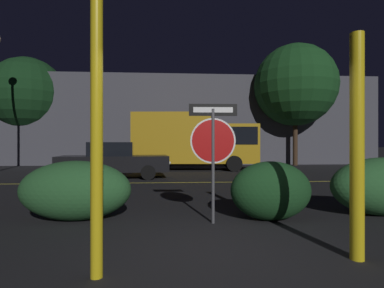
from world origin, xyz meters
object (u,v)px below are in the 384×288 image
object	(u,v)px
delivery_truck	(196,140)
tree_1	(28,95)
stop_sign	(213,140)
hedge_bush_3	(383,186)
tree_0	(295,85)
passing_car_2	(114,161)
yellow_pole_right	(357,146)
hedge_bush_2	(271,191)
yellow_pole_left	(97,128)
hedge_bush_1	(76,190)

from	to	relation	value
delivery_truck	tree_1	size ratio (longest dim) A/B	0.93
delivery_truck	stop_sign	bearing A→B (deg)	1.67
hedge_bush_3	tree_0	bearing A→B (deg)	73.86
delivery_truck	passing_car_2	bearing A→B (deg)	-38.62
stop_sign	tree_1	xyz separation A→B (m)	(-11.02, 16.49, 3.45)
delivery_truck	yellow_pole_right	bearing A→B (deg)	8.75
hedge_bush_3	tree_0	size ratio (longest dim) A/B	0.27
stop_sign	hedge_bush_2	bearing A→B (deg)	9.69
delivery_truck	hedge_bush_2	bearing A→B (deg)	7.30
stop_sign	yellow_pole_right	world-z (taller)	yellow_pole_right
yellow_pole_left	delivery_truck	size ratio (longest dim) A/B	0.46
yellow_pole_right	tree_0	size ratio (longest dim) A/B	0.34
hedge_bush_1	delivery_truck	world-z (taller)	delivery_truck
hedge_bush_1	tree_1	size ratio (longest dim) A/B	0.28
hedge_bush_3	tree_1	size ratio (longest dim) A/B	0.29
hedge_bush_2	hedge_bush_3	xyz separation A→B (m)	(2.44, 0.25, 0.03)
hedge_bush_2	tree_1	xyz separation A→B (m)	(-12.15, 16.34, 4.42)
hedge_bush_1	tree_1	xyz separation A→B (m)	(-8.43, 16.08, 4.42)
hedge_bush_1	yellow_pole_right	bearing A→B (deg)	-28.39
tree_1	hedge_bush_3	bearing A→B (deg)	-47.80
hedge_bush_3	tree_1	bearing A→B (deg)	132.20
hedge_bush_3	hedge_bush_2	bearing A→B (deg)	-174.25
yellow_pole_right	tree_1	bearing A→B (deg)	124.47
hedge_bush_1	hedge_bush_2	xyz separation A→B (m)	(3.72, -0.25, -0.01)
yellow_pole_right	delivery_truck	size ratio (longest dim) A/B	0.40
stop_sign	delivery_truck	bearing A→B (deg)	89.16
yellow_pole_left	yellow_pole_right	distance (m)	3.16
hedge_bush_1	yellow_pole_left	bearing A→B (deg)	-68.09
stop_sign	tree_0	world-z (taller)	tree_0
hedge_bush_1	passing_car_2	bearing A→B (deg)	95.21
tree_0	passing_car_2	bearing A→B (deg)	-147.31
yellow_pole_right	hedge_bush_3	bearing A→B (deg)	48.24
yellow_pole_left	hedge_bush_2	size ratio (longest dim) A/B	2.10
yellow_pole_left	tree_1	distance (m)	21.16
yellow_pole_right	hedge_bush_3	xyz separation A→B (m)	(2.00, 2.24, -0.84)
yellow_pole_left	tree_0	world-z (taller)	tree_0
delivery_truck	hedge_bush_1	bearing A→B (deg)	-11.29
passing_car_2	tree_1	bearing A→B (deg)	-144.95
hedge_bush_3	delivery_truck	xyz separation A→B (m)	(-2.99, 11.20, 1.11)
hedge_bush_2	hedge_bush_3	world-z (taller)	hedge_bush_3
hedge_bush_1	hedge_bush_2	size ratio (longest dim) A/B	1.36
delivery_truck	tree_1	distance (m)	13.01
passing_car_2	delivery_truck	xyz separation A→B (m)	(3.82, 4.08, 0.95)
passing_car_2	hedge_bush_1	bearing A→B (deg)	-0.66
yellow_pole_right	hedge_bush_2	bearing A→B (deg)	102.34
hedge_bush_1	delivery_truck	size ratio (longest dim) A/B	0.30
stop_sign	tree_1	distance (m)	20.13
hedge_bush_2	delivery_truck	size ratio (longest dim) A/B	0.22
tree_0	hedge_bush_3	bearing A→B (deg)	-106.14
hedge_bush_3	passing_car_2	world-z (taller)	passing_car_2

